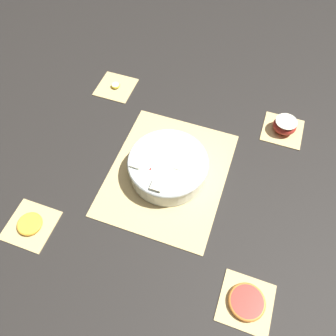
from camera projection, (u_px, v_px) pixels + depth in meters
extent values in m
plane|color=black|center=(168.00, 174.00, 1.01)|extent=(6.00, 6.00, 0.00)
cube|color=#D6B775|center=(168.00, 173.00, 1.00)|extent=(0.42, 0.35, 0.01)
cube|color=#3D2D19|center=(183.00, 136.00, 1.08)|extent=(0.01, 0.34, 0.00)
cube|color=#3D2D19|center=(177.00, 150.00, 1.05)|extent=(0.01, 0.34, 0.00)
cube|color=#3D2D19|center=(171.00, 165.00, 1.02)|extent=(0.01, 0.34, 0.00)
cube|color=#3D2D19|center=(165.00, 181.00, 0.99)|extent=(0.01, 0.34, 0.00)
cube|color=#3D2D19|center=(158.00, 198.00, 0.96)|extent=(0.01, 0.34, 0.00)
cube|color=#3D2D19|center=(150.00, 216.00, 0.93)|extent=(0.01, 0.34, 0.00)
cube|color=#D6B775|center=(116.00, 87.00, 1.20)|extent=(0.13, 0.13, 0.01)
cube|color=#3D2D19|center=(120.00, 79.00, 1.22)|extent=(0.00, 0.13, 0.00)
cube|color=#3D2D19|center=(117.00, 84.00, 1.21)|extent=(0.00, 0.13, 0.00)
cube|color=#3D2D19|center=(114.00, 89.00, 1.20)|extent=(0.00, 0.13, 0.00)
cube|color=#3D2D19|center=(111.00, 94.00, 1.18)|extent=(0.00, 0.13, 0.00)
cube|color=#D6B775|center=(31.00, 225.00, 0.91)|extent=(0.13, 0.13, 0.01)
cube|color=#3D2D19|center=(35.00, 218.00, 0.92)|extent=(0.00, 0.13, 0.00)
cube|color=#3D2D19|center=(26.00, 232.00, 0.90)|extent=(0.00, 0.13, 0.00)
cube|color=#D6B775|center=(283.00, 130.00, 1.09)|extent=(0.13, 0.13, 0.01)
cube|color=#3D2D19|center=(284.00, 123.00, 1.11)|extent=(0.00, 0.13, 0.00)
cube|color=#3D2D19|center=(283.00, 130.00, 1.09)|extent=(0.00, 0.13, 0.00)
cube|color=#3D2D19|center=(281.00, 137.00, 1.08)|extent=(0.00, 0.13, 0.00)
cube|color=#D6B775|center=(246.00, 302.00, 0.80)|extent=(0.13, 0.13, 0.01)
cube|color=#3D2D19|center=(249.00, 287.00, 0.82)|extent=(0.00, 0.13, 0.00)
cube|color=#3D2D19|center=(247.00, 297.00, 0.81)|extent=(0.00, 0.13, 0.00)
cube|color=#3D2D19|center=(245.00, 308.00, 0.80)|extent=(0.00, 0.13, 0.00)
cube|color=#3D2D19|center=(243.00, 319.00, 0.78)|extent=(0.00, 0.13, 0.00)
cylinder|color=silver|center=(168.00, 167.00, 0.97)|extent=(0.23, 0.23, 0.07)
torus|color=silver|center=(168.00, 162.00, 0.95)|extent=(0.24, 0.24, 0.01)
cylinder|color=#F4EABC|center=(165.00, 144.00, 1.03)|extent=(0.03, 0.03, 0.01)
cylinder|color=#F4EABC|center=(164.00, 163.00, 0.96)|extent=(0.03, 0.03, 0.01)
cylinder|color=#F4EABC|center=(172.00, 194.00, 0.95)|extent=(0.03, 0.03, 0.01)
cylinder|color=#F4EABC|center=(145.00, 181.00, 0.94)|extent=(0.03, 0.03, 0.01)
cylinder|color=#F4EABC|center=(175.00, 157.00, 1.01)|extent=(0.03, 0.03, 0.01)
cylinder|color=#F4EABC|center=(171.00, 163.00, 0.97)|extent=(0.02, 0.02, 0.01)
cylinder|color=#F4EABC|center=(149.00, 174.00, 0.96)|extent=(0.03, 0.03, 0.01)
cylinder|color=#F4EABC|center=(148.00, 141.00, 0.99)|extent=(0.03, 0.03, 0.01)
cylinder|color=#F4EABC|center=(181.00, 156.00, 0.97)|extent=(0.03, 0.03, 0.01)
cylinder|color=#F4EABC|center=(163.00, 157.00, 1.01)|extent=(0.03, 0.03, 0.01)
cylinder|color=#F4EABC|center=(144.00, 161.00, 0.97)|extent=(0.03, 0.03, 0.01)
cube|color=beige|center=(192.00, 158.00, 0.99)|extent=(0.03, 0.03, 0.03)
cube|color=beige|center=(147.00, 189.00, 0.95)|extent=(0.02, 0.02, 0.02)
cube|color=beige|center=(190.00, 172.00, 0.95)|extent=(0.02, 0.02, 0.02)
cube|color=beige|center=(168.00, 172.00, 0.96)|extent=(0.02, 0.02, 0.02)
cube|color=beige|center=(136.00, 166.00, 0.94)|extent=(0.03, 0.03, 0.03)
cube|color=beige|center=(179.00, 168.00, 0.94)|extent=(0.03, 0.03, 0.03)
cube|color=beige|center=(157.00, 188.00, 0.90)|extent=(0.03, 0.03, 0.03)
cube|color=beige|center=(172.00, 151.00, 0.99)|extent=(0.03, 0.03, 0.03)
ellipsoid|color=#F9A338|center=(148.00, 153.00, 0.97)|extent=(0.02, 0.01, 0.01)
ellipsoid|color=#F9A338|center=(153.00, 157.00, 1.00)|extent=(0.03, 0.02, 0.02)
ellipsoid|color=#F9A338|center=(168.00, 185.00, 0.92)|extent=(0.03, 0.02, 0.02)
ellipsoid|color=#F9A338|center=(191.00, 178.00, 0.93)|extent=(0.03, 0.02, 0.01)
ellipsoid|color=#F9A338|center=(199.00, 173.00, 0.98)|extent=(0.04, 0.02, 0.02)
ellipsoid|color=red|center=(171.00, 167.00, 1.00)|extent=(0.03, 0.02, 0.01)
ellipsoid|color=#F9A338|center=(158.00, 177.00, 0.98)|extent=(0.03, 0.02, 0.02)
ellipsoid|color=red|center=(150.00, 170.00, 0.93)|extent=(0.03, 0.02, 0.01)
ellipsoid|color=#B72D23|center=(285.00, 125.00, 1.07)|extent=(0.08, 0.08, 0.04)
cylinder|color=beige|center=(286.00, 122.00, 1.06)|extent=(0.07, 0.07, 0.00)
cylinder|color=#F9A338|center=(30.00, 224.00, 0.91)|extent=(0.06, 0.06, 0.01)
torus|color=#F4A82D|center=(30.00, 224.00, 0.91)|extent=(0.07, 0.07, 0.01)
cylinder|color=#F4EABC|center=(116.00, 85.00, 1.20)|extent=(0.03, 0.03, 0.01)
torus|color=yellow|center=(116.00, 85.00, 1.20)|extent=(0.03, 0.03, 0.01)
cylinder|color=red|center=(247.00, 302.00, 0.80)|extent=(0.08, 0.08, 0.01)
torus|color=orange|center=(247.00, 302.00, 0.80)|extent=(0.09, 0.09, 0.01)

